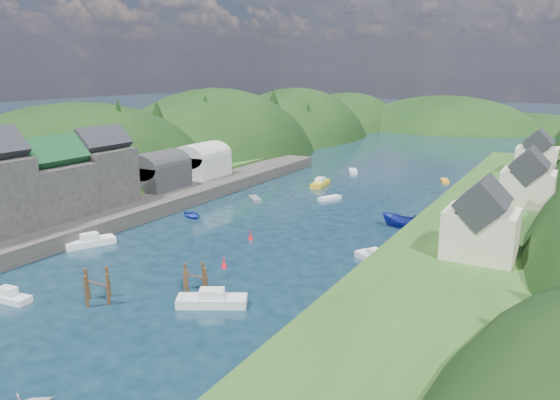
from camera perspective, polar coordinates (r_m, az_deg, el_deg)
The scene contains 15 objects.
ground at distance 94.40m, azimuth 6.53°, elevation 0.38°, with size 600.00×600.00×0.00m, color black.
hillside_left at distance 139.22m, azimuth -6.75°, elevation 1.27°, with size 44.00×245.56×52.00m.
far_hills at distance 214.13m, azimuth 19.78°, elevation 4.12°, with size 103.00×68.00×44.00m.
hill_trees at distance 107.34m, azimuth 10.59°, elevation 7.81°, with size 92.27×144.68×12.04m.
quay_left at distance 83.29m, azimuth -17.37°, elevation -1.24°, with size 12.00×110.00×2.00m, color #2D2B28.
terrace_left_grass at distance 88.34m, azimuth -20.52°, elevation -0.49°, with size 12.00×110.00×2.50m, color #234719.
quayside_buildings at distance 75.21m, azimuth -26.23°, elevation 1.18°, with size 8.00×35.84×12.90m.
boat_sheds at distance 97.32m, azimuth -10.28°, elevation 3.81°, with size 7.00×21.00×7.50m.
terrace_right at distance 78.28m, azimuth 20.72°, elevation -2.29°, with size 16.00×120.00×2.40m, color #234719.
right_bank_cottages at distance 85.02m, azimuth 23.85°, elevation 1.86°, with size 9.00×59.24×8.41m.
piling_cluster_near at distance 54.58m, azimuth -18.50°, elevation -8.82°, with size 3.23×3.01×3.68m.
piling_cluster_far at distance 54.82m, azimuth -8.83°, elevation -8.38°, with size 3.16×2.95×3.27m.
channel_buoy_near at distance 60.91m, azimuth -5.87°, elevation -6.60°, with size 0.70×0.70×1.10m.
channel_buoy_far at distance 70.36m, azimuth -3.10°, elevation -3.75°, with size 0.70×0.70×1.10m.
moored_boats at distance 64.88m, azimuth -7.79°, elevation -5.16°, with size 38.21×92.87×2.48m.
Camera 1 is at (35.17, -34.94, 21.42)m, focal length 35.00 mm.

